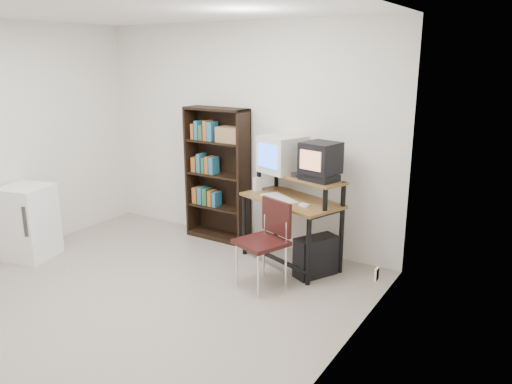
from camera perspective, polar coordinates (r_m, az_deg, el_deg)
The scene contains 18 objects.
floor at distance 4.91m, azimuth -14.49°, elevation -12.06°, with size 4.00×4.00×0.01m, color #A39787.
ceiling at distance 4.40m, azimuth -16.85°, elevation 19.73°, with size 4.00×4.00×0.01m, color white.
back_wall at distance 6.00m, azimuth -1.52°, elevation 6.52°, with size 4.00×0.01×2.60m, color silver.
right_wall at distance 3.34m, azimuth 8.68°, elevation -0.71°, with size 0.01×4.00×2.60m, color silver.
computer_desk at distance 5.38m, azimuth 4.19°, elevation -1.34°, with size 1.24×0.90×0.98m.
crt_monitor at distance 5.50m, azimuth 3.05°, elevation 4.36°, with size 0.55×0.55×0.40m.
vcr at distance 5.14m, azimuth 7.21°, elevation 1.64°, with size 0.36×0.26×0.08m, color black.
crt_tv at distance 5.12m, azimuth 7.37°, elevation 3.87°, with size 0.40×0.40×0.32m.
cd_spindle at distance 5.28m, azimuth 4.66°, elevation 1.90°, with size 0.12×0.12×0.05m, color #26262B.
keyboard at distance 5.31m, azimuth 2.65°, elevation -0.87°, with size 0.47×0.21×0.04m, color beige.
mousepad at distance 5.10m, azimuth 5.60°, elevation -1.78°, with size 0.22×0.18×0.01m, color black.
mouse at distance 5.10m, azimuth 5.52°, elevation -1.55°, with size 0.10×0.06×0.03m, color white.
desk_speaker at distance 5.64m, azimuth 0.15°, elevation 0.84°, with size 0.08×0.07×0.17m, color beige.
pc_tower at distance 5.24m, azimuth 6.85°, elevation -7.31°, with size 0.20×0.45×0.42m, color black.
school_chair at distance 4.89m, azimuth 1.25°, elevation -4.85°, with size 0.55×0.55×0.86m.
bookshelf at distance 6.11m, azimuth -4.33°, elevation 2.27°, with size 0.82×0.29×1.63m.
mini_fridge at distance 6.15m, azimuth -24.57°, elevation -3.14°, with size 0.59×0.59×0.83m.
wall_outlet at distance 4.71m, azimuth 13.62°, elevation -9.13°, with size 0.02×0.08×0.12m, color beige.
Camera 1 is at (3.23, -2.97, 2.21)m, focal length 35.00 mm.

